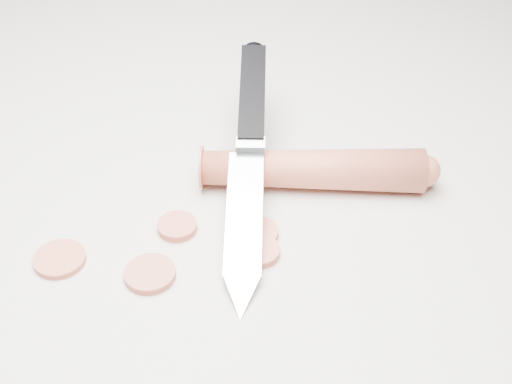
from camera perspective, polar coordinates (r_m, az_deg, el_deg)
The scene contains 8 objects.
ground at distance 0.55m, azimuth -1.84°, elevation -3.32°, with size 2.40×2.40×0.00m, color silver.
carrot at distance 0.58m, azimuth 4.53°, elevation 1.83°, with size 0.03×0.03×0.18m, color #C65239.
carrot_slice_0 at distance 0.54m, azimuth 0.12°, elevation -3.26°, with size 0.03×0.03×0.01m, color #D36246.
carrot_slice_1 at distance 0.53m, azimuth 0.20°, elevation -4.77°, with size 0.03×0.03×0.01m, color #D36246.
carrot_slice_2 at distance 0.52m, azimuth -8.48°, elevation -6.50°, with size 0.04×0.04×0.01m, color #D36246.
carrot_slice_3 at distance 0.55m, azimuth -6.32°, elevation -2.76°, with size 0.03×0.03×0.01m, color #D36246.
carrot_slice_4 at distance 0.54m, azimuth -15.43°, elevation -5.20°, with size 0.04×0.04×0.01m, color #D36246.
kitchen_knife at distance 0.56m, azimuth -0.48°, elevation 2.67°, with size 0.18×0.23×0.07m, color silver, non-canonical shape.
Camera 1 is at (0.25, -0.31, 0.38)m, focal length 50.00 mm.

